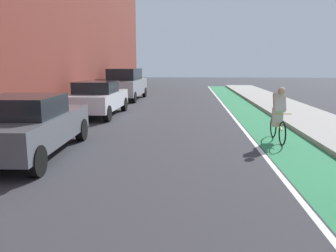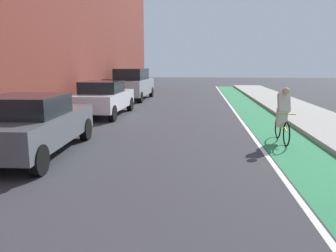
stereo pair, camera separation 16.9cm
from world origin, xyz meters
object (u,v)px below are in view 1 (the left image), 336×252
parked_sedan_gray (27,125)px  parked_sedan_white (98,98)px  parked_suv_silver (126,84)px  cyclist_trailing (278,114)px

parked_sedan_gray → parked_sedan_white: bearing=90.0°
parked_suv_silver → parked_sedan_white: bearing=-90.0°
parked_suv_silver → cyclist_trailing: bearing=-59.2°
parked_suv_silver → cyclist_trailing: (6.71, -11.26, -0.21)m
parked_sedan_gray → cyclist_trailing: (6.70, 2.00, 0.02)m
parked_sedan_gray → parked_suv_silver: parked_suv_silver is taller
parked_sedan_gray → cyclist_trailing: size_ratio=2.56×
parked_sedan_gray → parked_suv_silver: size_ratio=0.93×
parked_sedan_white → cyclist_trailing: (6.71, -4.57, 0.03)m
parked_sedan_white → parked_suv_silver: 6.70m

